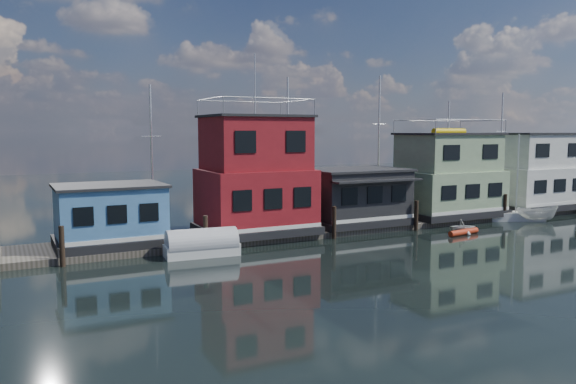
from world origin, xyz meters
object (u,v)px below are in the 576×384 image
day_sailer (515,215)px  motorboat (537,214)px  houseboat_red (255,177)px  red_kayak (464,232)px  dinghy_white (463,226)px  tarp_runabout (202,245)px  houseboat_white (533,172)px  houseboat_dark (355,196)px  houseboat_blue (110,215)px  houseboat_green (448,176)px

day_sailer → motorboat: bearing=-24.7°
houseboat_red → red_kayak: size_ratio=4.21×
dinghy_white → red_kayak: 0.68m
motorboat → tarp_runabout: bearing=115.6°
dinghy_white → day_sailer: bearing=-54.9°
motorboat → houseboat_white: bearing=-20.1°
houseboat_dark → red_kayak: houseboat_dark is taller
houseboat_blue → houseboat_red: bearing=0.0°
houseboat_red → red_kayak: 14.97m
houseboat_dark → day_sailer: size_ratio=1.06×
tarp_runabout → houseboat_green: bearing=14.6°
houseboat_dark → tarp_runabout: houseboat_dark is taller
houseboat_green → day_sailer: (4.74, -2.81, -3.14)m
houseboat_dark → houseboat_white: houseboat_white is taller
houseboat_green → houseboat_white: 10.00m
houseboat_white → motorboat: size_ratio=2.53×
houseboat_green → houseboat_dark: bearing=-179.9°
houseboat_green → motorboat: size_ratio=2.53×
motorboat → houseboat_red: bearing=106.3°
houseboat_green → motorboat: houseboat_green is taller
houseboat_white → motorboat: bearing=-136.4°
houseboat_dark → houseboat_green: houseboat_green is taller
houseboat_green → houseboat_white: houseboat_green is taller
houseboat_white → dinghy_white: bearing=-158.6°
houseboat_dark → houseboat_green: 9.07m
houseboat_dark → houseboat_green: size_ratio=0.88×
houseboat_dark → houseboat_white: bearing=0.1°
houseboat_white → houseboat_red: bearing=-180.0°
houseboat_dark → motorboat: bearing=-15.1°
houseboat_blue → red_kayak: 23.57m
houseboat_blue → day_sailer: bearing=-5.1°
houseboat_blue → houseboat_dark: size_ratio=0.86×
houseboat_blue → day_sailer: day_sailer is taller
houseboat_blue → tarp_runabout: houseboat_blue is taller
houseboat_red → motorboat: size_ratio=3.57×
motorboat → tarp_runabout: (-27.84, 0.30, -0.00)m
houseboat_red → day_sailer: bearing=-7.4°
houseboat_red → houseboat_green: bearing=0.0°
tarp_runabout → red_kayak: 18.44m
houseboat_white → motorboat: houseboat_white is taller
tarp_runabout → houseboat_red: bearing=41.4°
motorboat → houseboat_blue: bearing=109.2°
houseboat_blue → houseboat_green: houseboat_green is taller
houseboat_blue → dinghy_white: 23.79m
houseboat_white → day_sailer: bearing=-151.9°
dinghy_white → tarp_runabout: bearing=103.8°
houseboat_red → houseboat_white: bearing=0.0°
houseboat_red → motorboat: houseboat_red is taller
dinghy_white → red_kayak: bearing=161.5°
red_kayak → tarp_runabout: bearing=165.2°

